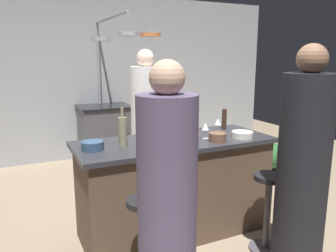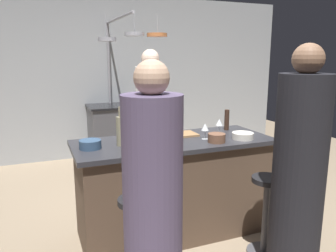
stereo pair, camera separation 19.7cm
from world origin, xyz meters
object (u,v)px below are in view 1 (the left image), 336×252
at_px(guest_right, 302,175).
at_px(wine_bottle_white, 123,131).
at_px(guest_left, 167,213).
at_px(pepper_mill, 224,119).
at_px(chef, 146,128).
at_px(mixing_bowl_ceramic, 242,135).
at_px(wine_bottle_red, 150,137).
at_px(bar_stool_left, 145,239).
at_px(cutting_board, 179,134).
at_px(mixing_bowl_wooden, 218,137).
at_px(stove_range, 105,133).
at_px(wine_bottle_dark, 171,132).
at_px(wine_glass_near_right_guest, 218,122).
at_px(bar_stool_right, 268,209).
at_px(mixing_bowl_blue, 93,146).
at_px(wine_glass_near_left_guest, 205,127).
at_px(potted_plant, 269,159).

bearing_deg(guest_right, wine_bottle_white, 137.13).
relative_size(guest_left, pepper_mill, 7.75).
distance_m(chef, mixing_bowl_ceramic, 1.33).
distance_m(guest_left, wine_bottle_red, 0.83).
distance_m(bar_stool_left, guest_right, 1.22).
relative_size(cutting_board, wine_bottle_white, 0.96).
distance_m(bar_stool_left, mixing_bowl_wooden, 1.10).
distance_m(stove_range, wine_bottle_dark, 2.63).
height_order(guest_right, wine_glass_near_right_guest, guest_right).
xyz_separation_m(bar_stool_right, pepper_mill, (0.10, 0.81, 0.63)).
height_order(wine_bottle_white, mixing_bowl_blue, wine_bottle_white).
relative_size(bar_stool_right, mixing_bowl_wooden, 4.41).
bearing_deg(wine_glass_near_right_guest, wine_glass_near_left_guest, -147.98).
bearing_deg(wine_bottle_red, mixing_bowl_ceramic, 3.16).
bearing_deg(wine_bottle_red, mixing_bowl_blue, 149.98).
relative_size(potted_plant, wine_bottle_white, 1.56).
distance_m(wine_bottle_white, wine_bottle_red, 0.28).
bearing_deg(guest_right, mixing_bowl_ceramic, 85.93).
bearing_deg(mixing_bowl_blue, bar_stool_right, -24.74).
distance_m(bar_stool_left, wine_glass_near_right_guest, 1.41).
distance_m(bar_stool_right, wine_glass_near_left_guest, 0.88).
distance_m(bar_stool_left, guest_left, 0.54).
bearing_deg(pepper_mill, wine_glass_near_left_guest, -145.95).
xyz_separation_m(wine_glass_near_left_guest, mixing_bowl_blue, (-1.02, 0.06, -0.07)).
bearing_deg(wine_bottle_white, bar_stool_left, -94.70).
xyz_separation_m(guest_right, wine_glass_near_left_guest, (-0.27, 0.90, 0.20)).
xyz_separation_m(wine_glass_near_right_guest, mixing_bowl_blue, (-1.26, -0.09, -0.07)).
xyz_separation_m(guest_left, mixing_bowl_blue, (-0.19, 1.00, 0.18)).
height_order(chef, mixing_bowl_wooden, chef).
relative_size(guest_right, pepper_mill, 8.23).
bearing_deg(mixing_bowl_blue, pepper_mill, 8.18).
height_order(wine_bottle_red, mixing_bowl_wooden, wine_bottle_red).
distance_m(chef, mixing_bowl_blue, 1.39).
height_order(potted_plant, wine_bottle_white, wine_bottle_white).
relative_size(cutting_board, wine_bottle_dark, 1.12).
bearing_deg(chef, wine_bottle_white, -120.84).
bearing_deg(mixing_bowl_blue, mixing_bowl_ceramic, -7.71).
bearing_deg(wine_bottle_dark, wine_bottle_white, 164.18).
bearing_deg(mixing_bowl_ceramic, potted_plant, 36.90).
xyz_separation_m(bar_stool_right, cutting_board, (-0.45, 0.76, 0.53)).
distance_m(bar_stool_right, wine_glass_near_right_guest, 0.94).
distance_m(guest_right, potted_plant, 2.11).
distance_m(cutting_board, wine_glass_near_right_guest, 0.41).
height_order(bar_stool_left, pepper_mill, pepper_mill).
bearing_deg(bar_stool_right, wine_glass_near_right_guest, 94.95).
xyz_separation_m(guest_left, wine_bottle_white, (0.06, 1.00, 0.28)).
xyz_separation_m(mixing_bowl_blue, mixing_bowl_ceramic, (1.35, -0.18, -0.01)).
bearing_deg(wine_bottle_white, mixing_bowl_wooden, -14.26).
bearing_deg(mixing_bowl_blue, wine_bottle_red, -30.02).
xyz_separation_m(guest_right, cutting_board, (-0.43, 1.11, 0.11)).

